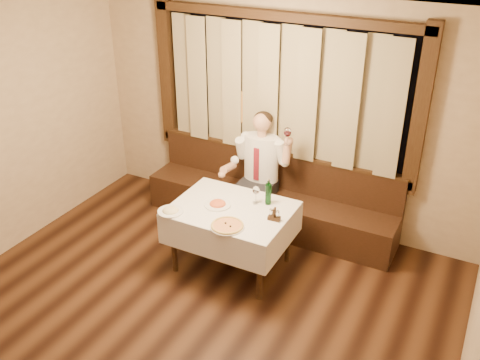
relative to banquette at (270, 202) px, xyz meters
The scene contains 10 objects.
room 2.12m from the banquette, 90.03° to the right, with size 5.01×6.01×2.81m.
banquette is the anchor object (origin of this frame).
dining_table 1.08m from the banquette, 90.00° to the right, with size 1.27×0.97×0.76m.
pizza 1.46m from the banquette, 84.10° to the right, with size 0.35×0.35×0.04m.
pasta_red 1.16m from the banquette, 98.50° to the right, with size 0.29×0.29×0.10m.
pasta_cream 1.57m from the banquette, 110.79° to the right, with size 0.28×0.28×0.09m.
green_bottle 1.00m from the banquette, 67.83° to the right, with size 0.07×0.07×0.30m.
table_wine_glass 1.03m from the banquette, 76.97° to the right, with size 0.08×0.08×0.21m.
cruet_caddy 1.25m from the banquette, 64.01° to the right, with size 0.13×0.07×0.14m.
seated_man 0.56m from the banquette, 142.88° to the right, with size 0.83×0.62×1.48m.
Camera 1 is at (2.35, -2.63, 3.67)m, focal length 40.00 mm.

